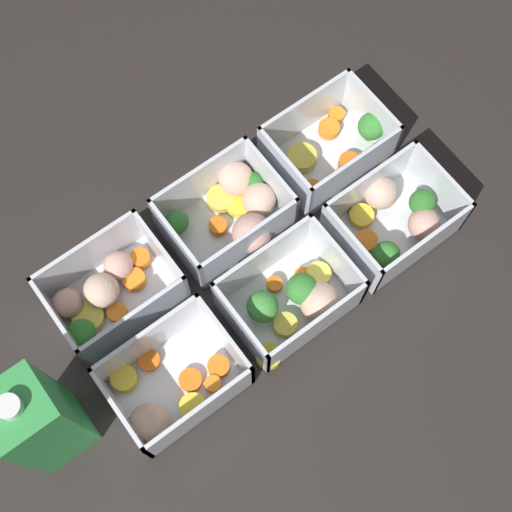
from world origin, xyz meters
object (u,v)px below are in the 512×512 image
(container_far_center, at_px, (294,299))
(juice_carton, at_px, (40,421))
(container_near_center, at_px, (235,210))
(container_far_left, at_px, (395,219))
(container_far_right, at_px, (169,389))
(container_near_left, at_px, (334,145))
(container_near_right, at_px, (106,294))

(container_far_center, relative_size, juice_carton, 0.76)
(container_near_center, relative_size, container_far_center, 1.01)
(container_near_center, xyz_separation_m, juice_carton, (0.32, 0.10, 0.07))
(container_far_left, xyz_separation_m, container_far_center, (0.17, 0.01, 0.00))
(container_far_center, bearing_deg, container_far_right, -0.20)
(container_near_left, distance_m, container_near_center, 0.16)
(container_far_center, bearing_deg, container_near_left, -141.84)
(container_near_right, bearing_deg, container_far_left, 158.66)
(container_near_center, distance_m, container_far_right, 0.24)
(container_far_center, distance_m, juice_carton, 0.32)
(container_near_left, bearing_deg, juice_carton, 11.32)
(container_near_left, distance_m, container_far_center, 0.22)
(container_near_center, height_order, container_near_right, same)
(container_near_left, distance_m, juice_carton, 0.50)
(container_far_right, bearing_deg, container_near_left, -159.18)
(container_near_right, xyz_separation_m, container_far_right, (0.00, 0.14, 0.00))
(container_near_left, relative_size, container_far_left, 1.06)
(juice_carton, bearing_deg, container_near_right, -141.61)
(container_near_right, xyz_separation_m, juice_carton, (0.13, 0.10, 0.07))
(container_near_left, xyz_separation_m, container_far_center, (0.17, 0.14, 0.00))
(container_near_left, height_order, container_far_center, same)
(container_far_left, distance_m, juice_carton, 0.48)
(container_far_left, xyz_separation_m, juice_carton, (0.48, -0.03, 0.07))
(container_far_left, height_order, juice_carton, juice_carton)
(container_near_right, distance_m, juice_carton, 0.18)
(container_far_right, bearing_deg, container_near_center, -144.98)
(container_near_left, bearing_deg, container_near_right, -1.20)
(container_near_left, bearing_deg, container_near_center, -0.60)
(container_far_center, bearing_deg, juice_carton, -7.15)
(container_far_right, bearing_deg, container_far_left, -178.91)
(container_near_right, xyz_separation_m, container_far_center, (-0.18, 0.14, 0.00))
(container_far_right, xyz_separation_m, juice_carton, (0.13, -0.04, 0.07))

